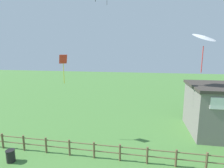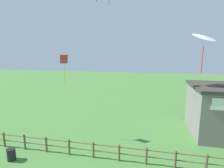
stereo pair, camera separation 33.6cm
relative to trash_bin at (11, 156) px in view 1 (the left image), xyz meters
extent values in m
cylinder|color=brown|center=(-1.83, 1.39, 0.17)|extent=(0.14, 0.14, 1.17)
cylinder|color=brown|center=(-0.04, 1.39, 0.17)|extent=(0.14, 0.14, 1.17)
cylinder|color=brown|center=(1.76, 1.39, 0.17)|extent=(0.14, 0.14, 1.17)
cylinder|color=brown|center=(3.55, 1.39, 0.17)|extent=(0.14, 0.14, 1.17)
cylinder|color=brown|center=(5.34, 1.39, 0.17)|extent=(0.14, 0.14, 1.17)
cylinder|color=brown|center=(7.14, 1.39, 0.17)|extent=(0.14, 0.14, 1.17)
cylinder|color=brown|center=(8.93, 1.39, 0.17)|extent=(0.14, 0.14, 1.17)
cylinder|color=brown|center=(10.72, 1.39, 0.17)|extent=(0.14, 0.14, 1.17)
cylinder|color=brown|center=(12.52, 1.39, 0.17)|extent=(0.14, 0.14, 1.17)
cylinder|color=brown|center=(6.24, 1.39, 0.58)|extent=(19.73, 0.07, 0.07)
cylinder|color=brown|center=(6.24, 1.39, 0.11)|extent=(19.73, 0.07, 0.07)
cylinder|color=black|center=(0.00, 0.00, -0.02)|extent=(0.54, 0.54, 0.79)
cylinder|color=black|center=(0.00, 0.00, 0.39)|extent=(0.58, 0.58, 0.04)
cube|color=red|center=(2.21, 3.86, 6.24)|extent=(0.75, 0.71, 0.71)
cylinder|color=yellow|center=(2.21, 3.86, 5.10)|extent=(0.05, 0.05, 1.62)
cone|color=white|center=(11.79, 1.59, 7.63)|extent=(1.77, 1.76, 0.59)
cylinder|color=red|center=(11.79, 1.59, 6.37)|extent=(0.05, 0.05, 1.50)
camera|label=1|loc=(8.49, -9.20, 6.77)|focal=28.00mm
camera|label=2|loc=(8.82, -9.13, 6.77)|focal=28.00mm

